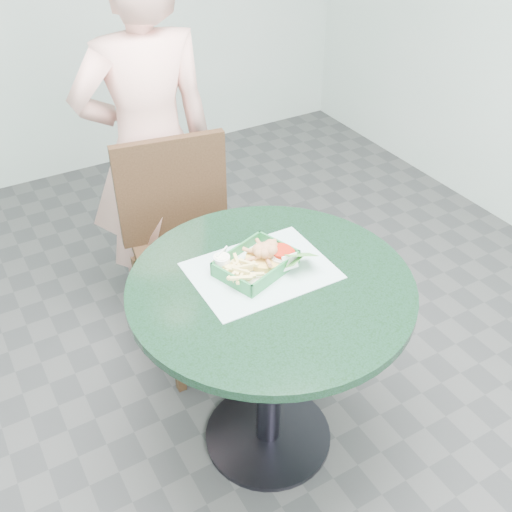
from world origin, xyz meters
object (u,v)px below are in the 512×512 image
dining_chair (187,237)px  diner_person (148,135)px  crab_sandwich (268,260)px  cafe_table (270,327)px  food_basket (256,271)px  sauce_ramekin (223,258)px

dining_chair → diner_person: (-0.02, 0.28, 0.35)m
dining_chair → diner_person: size_ratio=0.53×
crab_sandwich → dining_chair: bearing=92.4°
cafe_table → crab_sandwich: 0.23m
cafe_table → crab_sandwich: bearing=66.1°
dining_chair → diner_person: 0.45m
diner_person → food_basket: diner_person is taller
food_basket → dining_chair: bearing=88.6°
food_basket → sauce_ramekin: (-0.08, 0.07, 0.03)m
cafe_table → diner_person: (-0.01, 0.96, 0.30)m
cafe_table → crab_sandwich: (0.03, 0.07, 0.22)m
food_basket → crab_sandwich: 0.05m
dining_chair → diner_person: bearing=103.4°
dining_chair → crab_sandwich: bearing=-77.9°
crab_sandwich → sauce_ramekin: size_ratio=2.45×
diner_person → sauce_ramekin: diner_person is taller
diner_person → dining_chair: bearing=96.8°
dining_chair → diner_person: diner_person is taller
cafe_table → dining_chair: dining_chair is taller
diner_person → sauce_ramekin: size_ratio=33.17×
dining_chair → sauce_ramekin: dining_chair is taller
dining_chair → sauce_ramekin: bearing=-90.4°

